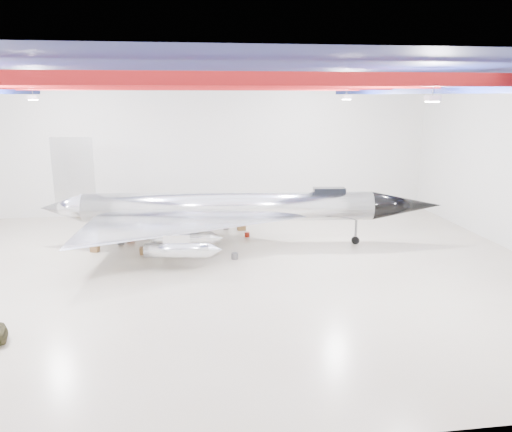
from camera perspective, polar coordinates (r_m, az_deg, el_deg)
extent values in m
plane|color=#C3B39B|center=(28.85, -6.02, -6.36)|extent=(40.00, 40.00, 0.00)
plane|color=silver|center=(42.34, -6.95, 7.67)|extent=(40.00, 0.00, 40.00)
plane|color=#0A0F38|center=(27.15, -6.62, 16.02)|extent=(40.00, 40.00, 0.00)
cube|color=maroon|center=(18.14, -5.80, 15.38)|extent=(39.50, 0.25, 0.50)
cube|color=maroon|center=(24.14, -6.39, 14.91)|extent=(39.50, 0.25, 0.50)
cube|color=maroon|center=(30.13, -6.74, 14.63)|extent=(39.50, 0.25, 0.50)
cube|color=maroon|center=(36.13, -6.97, 14.45)|extent=(39.50, 0.25, 0.50)
cube|color=#0C164D|center=(29.96, 17.75, 13.53)|extent=(0.25, 29.50, 0.40)
cube|color=silver|center=(23.69, 19.52, 12.57)|extent=(0.55, 0.55, 0.25)
cube|color=silver|center=(34.39, -24.13, 12.27)|extent=(0.55, 0.55, 0.25)
cube|color=silver|center=(34.81, 10.32, 13.21)|extent=(0.55, 0.55, 0.25)
cylinder|color=silver|center=(32.99, -3.12, 1.06)|extent=(19.07, 3.87, 1.90)
cone|color=black|center=(34.81, 16.80, 1.16)|extent=(4.92, 2.38, 1.90)
cone|color=silver|center=(34.97, -21.30, 0.86)|extent=(3.03, 2.18, 1.90)
cube|color=silver|center=(34.24, -20.15, 4.91)|extent=(2.65, 0.39, 4.27)
cube|color=black|center=(33.31, 8.37, 2.81)|extent=(2.16, 0.97, 0.47)
cylinder|color=silver|center=(28.50, -9.03, -3.89)|extent=(3.68, 1.23, 0.85)
cylinder|color=silver|center=(30.76, -8.51, -2.56)|extent=(3.68, 1.23, 0.85)
cylinder|color=silver|center=(36.23, -7.51, -0.05)|extent=(3.68, 1.23, 0.85)
cylinder|color=silver|center=(38.53, -7.18, 0.78)|extent=(3.68, 1.23, 0.85)
cylinder|color=#59595B|center=(34.32, 11.33, -1.79)|extent=(0.17, 0.17, 1.71)
cylinder|color=black|center=(34.48, 11.29, -2.74)|extent=(0.55, 0.26, 0.53)
cylinder|color=#59595B|center=(31.46, -10.10, -3.15)|extent=(0.17, 0.17, 1.71)
cylinder|color=black|center=(31.64, -10.06, -4.17)|extent=(0.55, 0.26, 0.53)
cylinder|color=#59595B|center=(35.99, -9.06, -0.98)|extent=(0.17, 0.17, 1.71)
cylinder|color=black|center=(36.14, -9.03, -1.88)|extent=(0.55, 0.26, 0.53)
cube|color=olive|center=(33.83, -17.93, -3.63)|extent=(0.61, 0.55, 0.35)
cube|color=maroon|center=(35.59, -14.13, -2.54)|extent=(0.59, 0.54, 0.33)
cylinder|color=#59595B|center=(30.84, -2.45, -4.59)|extent=(0.50, 0.50, 0.37)
cube|color=olive|center=(37.33, -1.67, -1.30)|extent=(0.64, 0.52, 0.42)
cube|color=#59595B|center=(35.00, -15.21, -2.91)|extent=(0.48, 0.41, 0.29)
cylinder|color=maroon|center=(35.57, -1.02, -2.13)|extent=(0.47, 0.47, 0.32)
cube|color=olive|center=(32.53, -12.60, -3.89)|extent=(0.64, 0.52, 0.44)
cylinder|color=#59595B|center=(37.65, -3.43, -1.21)|extent=(0.49, 0.49, 0.40)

